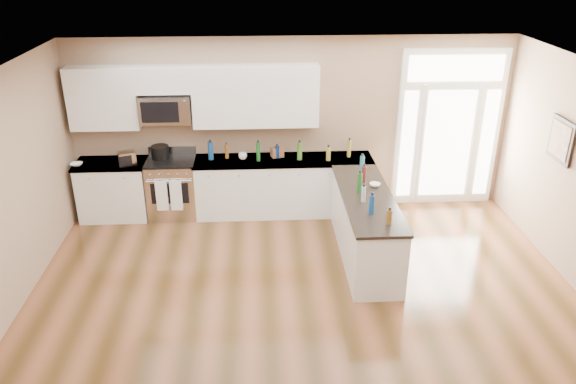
{
  "coord_description": "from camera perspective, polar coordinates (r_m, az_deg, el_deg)",
  "views": [
    {
      "loc": [
        -0.53,
        -4.63,
        4.15
      ],
      "look_at": [
        -0.17,
        2.0,
        1.13
      ],
      "focal_mm": 35.0,
      "sensor_mm": 36.0,
      "label": 1
    }
  ],
  "objects": [
    {
      "name": "kitchen_range",
      "position": [
        9.2,
        -11.63,
        0.43
      ],
      "size": [
        0.76,
        0.68,
        1.08
      ],
      "color": "silver",
      "rests_on": "ground"
    },
    {
      "name": "bowl_left",
      "position": [
        9.24,
        -20.68,
        2.64
      ],
      "size": [
        0.19,
        0.19,
        0.04
      ],
      "primitive_type": "imported",
      "rotation": [
        0.0,
        0.0,
        -0.07
      ],
      "color": "white",
      "rests_on": "back_cabinet_left"
    },
    {
      "name": "upper_cabinet_short",
      "position": [
        8.8,
        -12.54,
        11.1
      ],
      "size": [
        0.82,
        0.33,
        0.4
      ],
      "primitive_type": "cube",
      "color": "white",
      "rests_on": "room_shell"
    },
    {
      "name": "peninsula_cabinet",
      "position": [
        7.95,
        7.84,
        -3.65
      ],
      "size": [
        0.69,
        2.32,
        0.94
      ],
      "color": "white",
      "rests_on": "ground"
    },
    {
      "name": "cardboard_box",
      "position": [
        8.99,
        -1.11,
        4.08
      ],
      "size": [
        0.22,
        0.19,
        0.16
      ],
      "primitive_type": "cube",
      "rotation": [
        0.0,
        0.0,
        0.3
      ],
      "color": "brown",
      "rests_on": "back_cabinet_right"
    },
    {
      "name": "microwave",
      "position": [
        8.88,
        -12.32,
        8.28
      ],
      "size": [
        0.78,
        0.41,
        0.42
      ],
      "color": "silver",
      "rests_on": "room_shell"
    },
    {
      "name": "upper_cabinet_left",
      "position": [
        9.06,
        -18.25,
        9.04
      ],
      "size": [
        1.04,
        0.33,
        0.95
      ],
      "primitive_type": "cube",
      "color": "white",
      "rests_on": "room_shell"
    },
    {
      "name": "back_cabinet_left",
      "position": [
        9.41,
        -17.23,
        0.07
      ],
      "size": [
        1.1,
        0.66,
        0.94
      ],
      "color": "white",
      "rests_on": "ground"
    },
    {
      "name": "upper_cabinet_right",
      "position": [
        8.76,
        -3.3,
        9.71
      ],
      "size": [
        1.94,
        0.33,
        0.95
      ],
      "primitive_type": "cube",
      "color": "white",
      "rests_on": "room_shell"
    },
    {
      "name": "bowl_peninsula",
      "position": [
        8.01,
        8.82,
        0.73
      ],
      "size": [
        0.2,
        0.2,
        0.05
      ],
      "primitive_type": "imported",
      "rotation": [
        0.0,
        0.0,
        0.37
      ],
      "color": "white",
      "rests_on": "peninsula_cabinet"
    },
    {
      "name": "stockpot",
      "position": [
        9.13,
        -12.88,
        4.03
      ],
      "size": [
        0.31,
        0.31,
        0.22
      ],
      "primitive_type": "cylinder",
      "rotation": [
        0.0,
        0.0,
        0.11
      ],
      "color": "black",
      "rests_on": "kitchen_range"
    },
    {
      "name": "counter_bottles",
      "position": [
        8.32,
        2.33,
        2.71
      ],
      "size": [
        2.41,
        2.44,
        0.3
      ],
      "color": "#19591E",
      "rests_on": "back_cabinet_right"
    },
    {
      "name": "wall_art_near",
      "position": [
        8.29,
        26.01,
        4.75
      ],
      "size": [
        0.05,
        0.58,
        0.58
      ],
      "color": "black",
      "rests_on": "room_shell"
    },
    {
      "name": "back_cabinet_right",
      "position": [
        9.12,
        -0.47,
        0.45
      ],
      "size": [
        2.85,
        0.66,
        0.94
      ],
      "color": "white",
      "rests_on": "ground"
    },
    {
      "name": "room_shell",
      "position": [
        5.26,
        3.06,
        -3.2
      ],
      "size": [
        8.0,
        8.0,
        8.0
      ],
      "color": "#9E8064",
      "rests_on": "ground"
    },
    {
      "name": "entry_door",
      "position": [
        9.56,
        15.95,
        6.18
      ],
      "size": [
        1.7,
        0.1,
        2.6
      ],
      "color": "white",
      "rests_on": "ground"
    },
    {
      "name": "cup_counter",
      "position": [
        8.93,
        -4.63,
        3.66
      ],
      "size": [
        0.14,
        0.14,
        0.1
      ],
      "primitive_type": "imported",
      "rotation": [
        0.0,
        0.0,
        -0.08
      ],
      "color": "white",
      "rests_on": "back_cabinet_right"
    },
    {
      "name": "ground",
      "position": [
        6.24,
        2.7,
        -17.23
      ],
      "size": [
        8.0,
        8.0,
        0.0
      ],
      "primitive_type": "plane",
      "color": "#483114"
    },
    {
      "name": "toaster_oven",
      "position": [
        8.99,
        -16.05,
        3.3
      ],
      "size": [
        0.31,
        0.28,
        0.22
      ],
      "primitive_type": "cube",
      "rotation": [
        0.0,
        0.0,
        0.37
      ],
      "color": "silver",
      "rests_on": "back_cabinet_left"
    }
  ]
}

